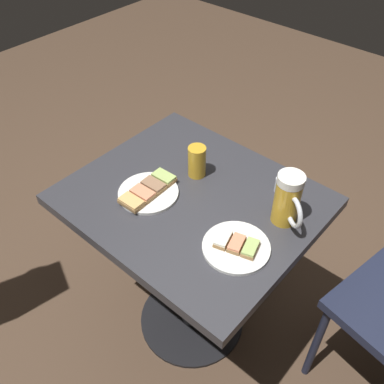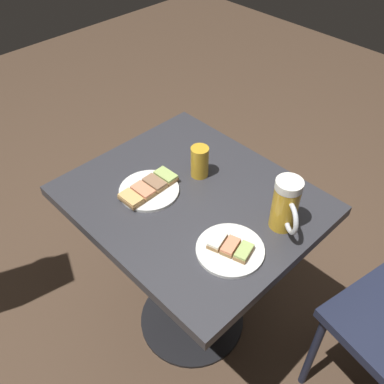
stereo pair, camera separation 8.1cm
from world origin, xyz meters
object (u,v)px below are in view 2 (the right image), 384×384
(salt_shaker, at_px, (281,190))
(beer_glass_small, at_px, (200,162))
(plate_near, at_px, (149,189))
(plate_far, at_px, (230,249))
(beer_mug, at_px, (286,205))

(salt_shaker, bearing_deg, beer_glass_small, 113.52)
(salt_shaker, bearing_deg, plate_near, 133.17)
(plate_far, bearing_deg, plate_near, 90.83)
(plate_far, xyz_separation_m, salt_shaker, (0.28, 0.04, 0.02))
(beer_mug, distance_m, salt_shaker, 0.14)
(plate_far, bearing_deg, salt_shaker, 8.34)
(plate_near, relative_size, beer_glass_small, 1.81)
(beer_mug, relative_size, beer_glass_small, 1.56)
(plate_near, height_order, salt_shaker, salt_shaker)
(beer_mug, relative_size, salt_shaker, 3.30)
(plate_near, relative_size, plate_far, 1.03)
(plate_far, distance_m, beer_mug, 0.20)
(beer_glass_small, bearing_deg, beer_mug, -88.43)
(beer_mug, height_order, salt_shaker, beer_mug)
(plate_near, height_order, beer_glass_small, beer_glass_small)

